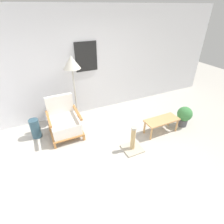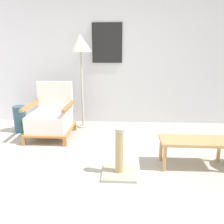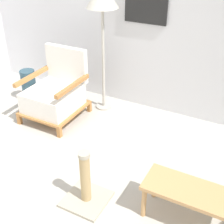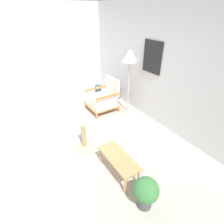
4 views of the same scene
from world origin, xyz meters
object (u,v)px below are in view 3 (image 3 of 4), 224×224
(floor_lamp, at_px, (102,1))
(coffee_table, at_px, (192,195))
(vase, at_px, (29,86))
(scratching_post, at_px, (86,188))
(armchair, at_px, (55,94))

(floor_lamp, height_order, coffee_table, floor_lamp)
(vase, height_order, scratching_post, scratching_post)
(coffee_table, distance_m, vase, 2.94)
(armchair, height_order, floor_lamp, floor_lamp)
(armchair, xyz_separation_m, coffee_table, (2.09, -0.90, -0.03))
(scratching_post, bearing_deg, vase, 143.91)
(floor_lamp, relative_size, coffee_table, 2.04)
(armchair, distance_m, coffee_table, 2.27)
(vase, bearing_deg, coffee_table, -21.81)
(armchair, xyz_separation_m, floor_lamp, (0.44, 0.52, 1.13))
(floor_lamp, xyz_separation_m, coffee_table, (1.65, -1.42, -1.16))
(floor_lamp, distance_m, coffee_table, 2.46)
(armchair, bearing_deg, scratching_post, -43.82)
(floor_lamp, xyz_separation_m, vase, (-1.08, -0.33, -1.24))
(floor_lamp, bearing_deg, coffee_table, -40.71)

